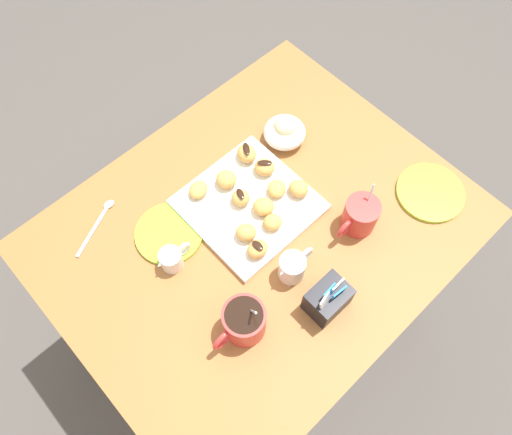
{
  "coord_description": "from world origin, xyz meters",
  "views": [
    {
      "loc": [
        0.35,
        0.37,
        1.82
      ],
      "look_at": [
        -0.01,
        -0.02,
        0.77
      ],
      "focal_mm": 34.74,
      "sensor_mm": 36.0,
      "label": 1
    }
  ],
  "objects_px": {
    "coffee_mug_red_right": "(243,321)",
    "sugar_caddy": "(328,299)",
    "saucer_lime_right": "(169,233)",
    "beignet_4": "(226,179)",
    "beignet_6": "(263,207)",
    "beignet_0": "(277,189)",
    "beignet_2": "(258,249)",
    "beignet_3": "(246,154)",
    "beignet_5": "(298,188)",
    "beignet_10": "(241,198)",
    "ice_cream_bowl": "(285,131)",
    "saucer_lime_left": "(430,193)",
    "beignet_8": "(273,222)",
    "beignet_9": "(246,232)",
    "pastry_plate_square": "(249,205)",
    "coffee_mug_red_left": "(360,215)",
    "chocolate_sauce_pitcher": "(172,259)",
    "cream_pitcher_white": "(293,267)",
    "beignet_1": "(198,190)",
    "beignet_7": "(265,167)",
    "dining_table": "(258,252)"
  },
  "relations": [
    {
      "from": "beignet_2",
      "to": "beignet_10",
      "type": "height_order",
      "value": "beignet_10"
    },
    {
      "from": "cream_pitcher_white",
      "to": "beignet_7",
      "type": "height_order",
      "value": "cream_pitcher_white"
    },
    {
      "from": "coffee_mug_red_left",
      "to": "sugar_caddy",
      "type": "xyz_separation_m",
      "value": [
        0.2,
        0.09,
        -0.01
      ]
    },
    {
      "from": "cream_pitcher_white",
      "to": "beignet_2",
      "type": "bearing_deg",
      "value": -73.38
    },
    {
      "from": "ice_cream_bowl",
      "to": "beignet_5",
      "type": "distance_m",
      "value": 0.17
    },
    {
      "from": "beignet_1",
      "to": "beignet_9",
      "type": "bearing_deg",
      "value": 91.96
    },
    {
      "from": "dining_table",
      "to": "beignet_6",
      "type": "xyz_separation_m",
      "value": [
        -0.04,
        -0.02,
        0.18
      ]
    },
    {
      "from": "dining_table",
      "to": "beignet_0",
      "type": "bearing_deg",
      "value": -158.88
    },
    {
      "from": "saucer_lime_left",
      "to": "beignet_0",
      "type": "height_order",
      "value": "beignet_0"
    },
    {
      "from": "pastry_plate_square",
      "to": "coffee_mug_red_left",
      "type": "bearing_deg",
      "value": 126.08
    },
    {
      "from": "coffee_mug_red_left",
      "to": "beignet_2",
      "type": "distance_m",
      "value": 0.25
    },
    {
      "from": "coffee_mug_red_right",
      "to": "sugar_caddy",
      "type": "distance_m",
      "value": 0.19
    },
    {
      "from": "ice_cream_bowl",
      "to": "beignet_8",
      "type": "distance_m",
      "value": 0.26
    },
    {
      "from": "ice_cream_bowl",
      "to": "beignet_7",
      "type": "height_order",
      "value": "ice_cream_bowl"
    },
    {
      "from": "ice_cream_bowl",
      "to": "saucer_lime_left",
      "type": "bearing_deg",
      "value": 112.24
    },
    {
      "from": "chocolate_sauce_pitcher",
      "to": "beignet_0",
      "type": "bearing_deg",
      "value": 174.05
    },
    {
      "from": "cream_pitcher_white",
      "to": "ice_cream_bowl",
      "type": "relative_size",
      "value": 0.96
    },
    {
      "from": "chocolate_sauce_pitcher",
      "to": "beignet_4",
      "type": "bearing_deg",
      "value": -162.91
    },
    {
      "from": "beignet_7",
      "to": "cream_pitcher_white",
      "type": "bearing_deg",
      "value": 59.72
    },
    {
      "from": "coffee_mug_red_left",
      "to": "beignet_10",
      "type": "distance_m",
      "value": 0.28
    },
    {
      "from": "chocolate_sauce_pitcher",
      "to": "beignet_2",
      "type": "height_order",
      "value": "chocolate_sauce_pitcher"
    },
    {
      "from": "pastry_plate_square",
      "to": "coffee_mug_red_right",
      "type": "height_order",
      "value": "coffee_mug_red_right"
    },
    {
      "from": "sugar_caddy",
      "to": "ice_cream_bowl",
      "type": "height_order",
      "value": "sugar_caddy"
    },
    {
      "from": "ice_cream_bowl",
      "to": "beignet_10",
      "type": "xyz_separation_m",
      "value": [
        0.22,
        0.07,
        -0.0
      ]
    },
    {
      "from": "saucer_lime_right",
      "to": "cream_pitcher_white",
      "type": "bearing_deg",
      "value": 118.18
    },
    {
      "from": "beignet_6",
      "to": "beignet_0",
      "type": "bearing_deg",
      "value": -165.08
    },
    {
      "from": "beignet_5",
      "to": "beignet_10",
      "type": "distance_m",
      "value": 0.14
    },
    {
      "from": "coffee_mug_red_right",
      "to": "beignet_2",
      "type": "height_order",
      "value": "coffee_mug_red_right"
    },
    {
      "from": "beignet_6",
      "to": "beignet_10",
      "type": "distance_m",
      "value": 0.06
    },
    {
      "from": "beignet_5",
      "to": "beignet_3",
      "type": "bearing_deg",
      "value": -81.33
    },
    {
      "from": "dining_table",
      "to": "ice_cream_bowl",
      "type": "height_order",
      "value": "ice_cream_bowl"
    },
    {
      "from": "coffee_mug_red_right",
      "to": "saucer_lime_left",
      "type": "distance_m",
      "value": 0.57
    },
    {
      "from": "coffee_mug_red_right",
      "to": "chocolate_sauce_pitcher",
      "type": "relative_size",
      "value": 1.54
    },
    {
      "from": "beignet_1",
      "to": "beignet_3",
      "type": "distance_m",
      "value": 0.15
    },
    {
      "from": "pastry_plate_square",
      "to": "beignet_1",
      "type": "distance_m",
      "value": 0.13
    },
    {
      "from": "sugar_caddy",
      "to": "beignet_1",
      "type": "bearing_deg",
      "value": -86.46
    },
    {
      "from": "cream_pitcher_white",
      "to": "pastry_plate_square",
      "type": "bearing_deg",
      "value": -103.33
    },
    {
      "from": "dining_table",
      "to": "saucer_lime_left",
      "type": "relative_size",
      "value": 5.79
    },
    {
      "from": "ice_cream_bowl",
      "to": "beignet_3",
      "type": "bearing_deg",
      "value": -7.87
    },
    {
      "from": "beignet_1",
      "to": "beignet_3",
      "type": "xyz_separation_m",
      "value": [
        -0.15,
        0.0,
        0.0
      ]
    },
    {
      "from": "beignet_2",
      "to": "beignet_6",
      "type": "xyz_separation_m",
      "value": [
        -0.08,
        -0.07,
        0.0
      ]
    },
    {
      "from": "pastry_plate_square",
      "to": "beignet_10",
      "type": "bearing_deg",
      "value": -53.51
    },
    {
      "from": "beignet_1",
      "to": "pastry_plate_square",
      "type": "bearing_deg",
      "value": 123.64
    },
    {
      "from": "pastry_plate_square",
      "to": "beignet_1",
      "type": "xyz_separation_m",
      "value": [
        0.07,
        -0.1,
        0.02
      ]
    },
    {
      "from": "beignet_8",
      "to": "beignet_9",
      "type": "relative_size",
      "value": 0.93
    },
    {
      "from": "saucer_lime_left",
      "to": "sugar_caddy",
      "type": "bearing_deg",
      "value": 2.66
    },
    {
      "from": "beignet_2",
      "to": "beignet_10",
      "type": "xyz_separation_m",
      "value": [
        -0.06,
        -0.12,
        0.0
      ]
    },
    {
      "from": "coffee_mug_red_left",
      "to": "beignet_10",
      "type": "bearing_deg",
      "value": -53.89
    },
    {
      "from": "saucer_lime_right",
      "to": "beignet_4",
      "type": "distance_m",
      "value": 0.19
    },
    {
      "from": "sugar_caddy",
      "to": "beignet_3",
      "type": "height_order",
      "value": "sugar_caddy"
    }
  ]
}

